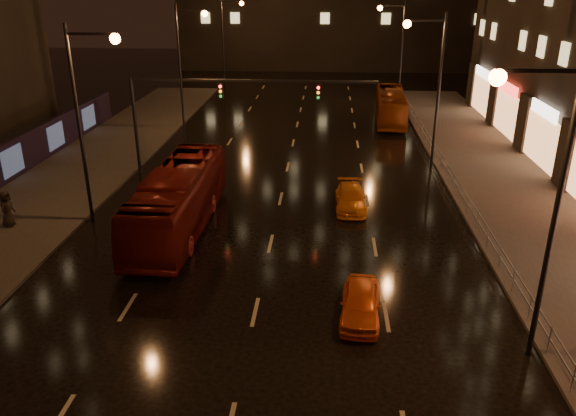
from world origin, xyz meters
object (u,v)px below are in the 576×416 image
at_px(bus_curb, 391,106).
at_px(pedestrian_c, 7,209).
at_px(bus_red, 179,199).
at_px(taxi_near, 361,303).
at_px(taxi_far, 351,198).

bearing_deg(bus_curb, pedestrian_c, -127.88).
relative_size(bus_red, taxi_near, 3.12).
height_order(bus_red, bus_curb, bus_red).
relative_size(taxi_far, pedestrian_c, 2.17).
bearing_deg(bus_red, taxi_far, 21.25).
xyz_separation_m(bus_curb, taxi_far, (-4.20, -20.79, -0.82)).
height_order(bus_curb, taxi_far, bus_curb).
xyz_separation_m(bus_curb, taxi_near, (-4.20, -31.71, -0.78)).
distance_m(bus_red, pedestrian_c, 8.74).
relative_size(bus_red, pedestrian_c, 6.16).
bearing_deg(taxi_near, bus_curb, 87.51).
xyz_separation_m(bus_red, pedestrian_c, (-8.70, -0.63, -0.51)).
xyz_separation_m(taxi_far, pedestrian_c, (-17.48, -3.95, 0.49)).
distance_m(taxi_near, taxi_far, 10.93).
bearing_deg(pedestrian_c, bus_curb, -39.02).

